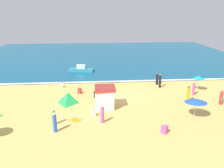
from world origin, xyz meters
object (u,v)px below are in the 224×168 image
object	(u,v)px
beachgoer_7	(93,113)
beachgoer_11	(102,115)
beachgoer_4	(54,117)
beachgoer_9	(157,79)
beachgoer_6	(221,98)
beachgoer_0	(55,123)
beachgoer_10	(96,94)
beachgoer_5	(61,85)
beachgoer_1	(188,94)
beach_umbrella_1	(196,100)
small_boat_0	(81,69)
beachgoer_3	(80,91)
lifeguard_cabana	(105,97)
beachgoer_8	(160,81)
beachgoer_2	(194,89)
beach_tent	(68,98)
beachgoer_12	(165,129)
beach_umbrella_4	(199,77)

from	to	relation	value
beachgoer_7	beachgoer_11	bearing A→B (deg)	-61.47
beachgoer_11	beachgoer_4	bearing A→B (deg)	-179.70
beachgoer_9	beachgoer_6	bearing A→B (deg)	-57.50
beachgoer_0	beachgoer_10	bearing A→B (deg)	65.71
beachgoer_5	beachgoer_6	bearing A→B (deg)	-22.61
beachgoer_5	beachgoer_1	bearing A→B (deg)	-23.55
beach_umbrella_1	small_boat_0	bearing A→B (deg)	121.85
beachgoer_10	small_boat_0	world-z (taller)	small_boat_0
beachgoer_3	beachgoer_1	bearing A→B (deg)	-17.39
lifeguard_cabana	beachgoer_8	bearing A→B (deg)	39.62
beachgoer_0	beachgoer_2	xyz separation A→B (m)	(16.11, 8.38, -0.04)
lifeguard_cabana	beach_tent	bearing A→B (deg)	156.72
beachgoer_0	beachgoer_12	world-z (taller)	beachgoer_0
beachgoer_1	beachgoer_11	world-z (taller)	beachgoer_1
beachgoer_0	beachgoer_10	size ratio (longest dim) A/B	1.85
lifeguard_cabana	small_boat_0	bearing A→B (deg)	101.09
beach_tent	beachgoer_7	xyz separation A→B (m)	(2.87, -3.93, -0.26)
beach_tent	beachgoer_0	xyz separation A→B (m)	(-0.56, -6.94, 0.24)
beachgoer_3	beachgoer_7	xyz separation A→B (m)	(1.70, -7.16, 0.01)
beachgoer_3	beachgoer_10	distance (m)	2.71
beachgoer_12	beachgoer_8	bearing A→B (deg)	76.28
beachgoer_11	beachgoer_7	bearing A→B (deg)	118.53
beachgoer_12	small_boat_0	size ratio (longest dim) A/B	0.22
lifeguard_cabana	beach_tent	distance (m)	4.58
beachgoer_4	beachgoer_8	xyz separation A→B (m)	(13.01, 10.32, 0.19)
beachgoer_5	small_boat_0	xyz separation A→B (m)	(2.51, 8.46, 0.13)
beachgoer_8	beachgoer_10	world-z (taller)	beachgoer_8
lifeguard_cabana	beachgoer_11	distance (m)	3.74
beachgoer_7	beachgoer_6	bearing A→B (deg)	7.93
beachgoer_1	small_boat_0	bearing A→B (deg)	130.46
beachgoer_1	small_boat_0	world-z (taller)	beachgoer_1
beachgoer_11	beach_umbrella_4	bearing A→B (deg)	33.16
beachgoer_10	beachgoer_4	bearing A→B (deg)	-120.37
beachgoer_8	beachgoer_11	size ratio (longest dim) A/B	1.17
beachgoer_0	beachgoer_5	distance (m)	12.97
beachgoer_0	beachgoer_3	distance (m)	10.33
beachgoer_7	beachgoer_11	size ratio (longest dim) A/B	0.54
beachgoer_7	beachgoer_12	bearing A→B (deg)	-33.55
beachgoer_0	small_boat_0	distance (m)	21.44
beach_umbrella_1	beachgoer_12	world-z (taller)	beach_umbrella_1
beachgoer_2	beachgoer_10	size ratio (longest dim) A/B	1.76
beach_umbrella_1	beachgoer_0	world-z (taller)	beach_umbrella_1
beachgoer_2	beachgoer_5	distance (m)	17.68
beachgoer_5	small_boat_0	size ratio (longest dim) A/B	0.20
beachgoer_5	beachgoer_11	world-z (taller)	beachgoer_11
beachgoer_5	beachgoer_12	distance (m)	17.52
beachgoer_8	beachgoer_10	bearing A→B (deg)	-159.61
beachgoer_2	beachgoer_9	xyz separation A→B (m)	(-3.39, 4.87, -0.05)
beachgoer_11	small_boat_0	bearing A→B (deg)	97.78
beachgoer_10	beachgoer_12	world-z (taller)	beachgoer_10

